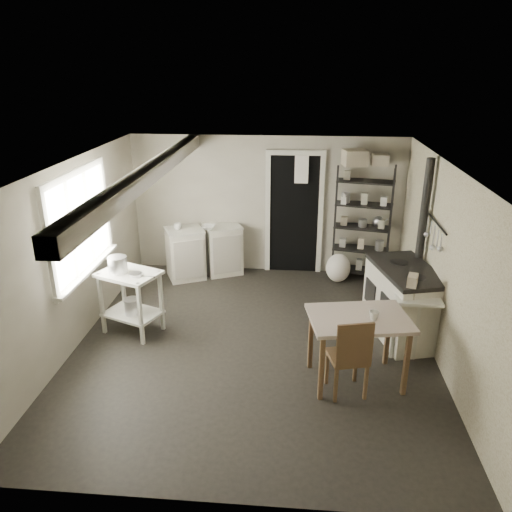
# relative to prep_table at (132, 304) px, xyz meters

# --- Properties ---
(floor) EXTENTS (5.00, 5.00, 0.00)m
(floor) POSITION_rel_prep_table_xyz_m (1.64, -0.20, -0.40)
(floor) COLOR black
(floor) RESTS_ON ground
(ceiling) EXTENTS (5.00, 5.00, 0.00)m
(ceiling) POSITION_rel_prep_table_xyz_m (1.64, -0.20, 1.90)
(ceiling) COLOR silver
(ceiling) RESTS_ON wall_back
(wall_back) EXTENTS (4.50, 0.02, 2.30)m
(wall_back) POSITION_rel_prep_table_xyz_m (1.64, 2.30, 0.75)
(wall_back) COLOR #AAA391
(wall_back) RESTS_ON ground
(wall_front) EXTENTS (4.50, 0.02, 2.30)m
(wall_front) POSITION_rel_prep_table_xyz_m (1.64, -2.70, 0.75)
(wall_front) COLOR #AAA391
(wall_front) RESTS_ON ground
(wall_left) EXTENTS (0.02, 5.00, 2.30)m
(wall_left) POSITION_rel_prep_table_xyz_m (-0.61, -0.20, 0.75)
(wall_left) COLOR #AAA391
(wall_left) RESTS_ON ground
(wall_right) EXTENTS (0.02, 5.00, 2.30)m
(wall_right) POSITION_rel_prep_table_xyz_m (3.89, -0.20, 0.75)
(wall_right) COLOR #AAA391
(wall_right) RESTS_ON ground
(window) EXTENTS (0.12, 1.76, 1.28)m
(window) POSITION_rel_prep_table_xyz_m (-0.58, 0.00, 1.10)
(window) COLOR silver
(window) RESTS_ON wall_left
(doorway) EXTENTS (0.96, 0.10, 2.08)m
(doorway) POSITION_rel_prep_table_xyz_m (2.09, 2.27, 0.60)
(doorway) COLOR silver
(doorway) RESTS_ON ground
(ceiling_beam) EXTENTS (0.18, 5.00, 0.18)m
(ceiling_beam) POSITION_rel_prep_table_xyz_m (0.44, -0.20, 1.80)
(ceiling_beam) COLOR silver
(ceiling_beam) RESTS_ON ceiling
(wallpaper_panel) EXTENTS (0.01, 5.00, 2.30)m
(wallpaper_panel) POSITION_rel_prep_table_xyz_m (3.88, -0.20, 0.75)
(wallpaper_panel) COLOR beige
(wallpaper_panel) RESTS_ON wall_right
(utensil_rail) EXTENTS (0.06, 1.20, 0.44)m
(utensil_rail) POSITION_rel_prep_table_xyz_m (3.83, 0.40, 1.15)
(utensil_rail) COLOR silver
(utensil_rail) RESTS_ON wall_right
(prep_table) EXTENTS (0.90, 0.78, 0.86)m
(prep_table) POSITION_rel_prep_table_xyz_m (0.00, 0.00, 0.00)
(prep_table) COLOR silver
(prep_table) RESTS_ON ground
(stockpot) EXTENTS (0.28, 0.28, 0.26)m
(stockpot) POSITION_rel_prep_table_xyz_m (-0.13, -0.01, 0.54)
(stockpot) COLOR silver
(stockpot) RESTS_ON prep_table
(saucepan) EXTENTS (0.19, 0.19, 0.09)m
(saucepan) POSITION_rel_prep_table_xyz_m (0.13, -0.10, 0.45)
(saucepan) COLOR silver
(saucepan) RESTS_ON prep_table
(bucket) EXTENTS (0.22, 0.22, 0.23)m
(bucket) POSITION_rel_prep_table_xyz_m (0.02, -0.04, -0.02)
(bucket) COLOR silver
(bucket) RESTS_ON prep_table
(base_cabinets) EXTENTS (1.40, 1.04, 0.84)m
(base_cabinets) POSITION_rel_prep_table_xyz_m (0.61, 1.98, 0.06)
(base_cabinets) COLOR beige
(base_cabinets) RESTS_ON ground
(mixing_bowl) EXTENTS (0.31, 0.31, 0.07)m
(mixing_bowl) POSITION_rel_prep_table_xyz_m (0.70, 1.90, 0.56)
(mixing_bowl) COLOR silver
(mixing_bowl) RESTS_ON base_cabinets
(counter_cup) EXTENTS (0.13, 0.13, 0.10)m
(counter_cup) POSITION_rel_prep_table_xyz_m (0.22, 1.83, 0.57)
(counter_cup) COLOR silver
(counter_cup) RESTS_ON base_cabinets
(shelf_rack) EXTENTS (0.95, 0.53, 1.89)m
(shelf_rack) POSITION_rel_prep_table_xyz_m (3.21, 2.11, 0.55)
(shelf_rack) COLOR black
(shelf_rack) RESTS_ON ground
(shelf_jar) EXTENTS (0.10, 0.10, 0.19)m
(shelf_jar) POSITION_rel_prep_table_xyz_m (2.88, 2.08, 0.97)
(shelf_jar) COLOR silver
(shelf_jar) RESTS_ON shelf_rack
(storage_box_a) EXTENTS (0.40, 0.36, 0.24)m
(storage_box_a) POSITION_rel_prep_table_xyz_m (3.00, 2.05, 1.61)
(storage_box_a) COLOR beige
(storage_box_a) RESTS_ON shelf_rack
(storage_box_b) EXTENTS (0.28, 0.26, 0.17)m
(storage_box_b) POSITION_rel_prep_table_xyz_m (3.39, 2.11, 1.59)
(storage_box_b) COLOR beige
(storage_box_b) RESTS_ON shelf_rack
(stove) EXTENTS (0.94, 1.33, 0.95)m
(stove) POSITION_rel_prep_table_xyz_m (3.56, 0.21, 0.04)
(stove) COLOR beige
(stove) RESTS_ON ground
(stovepipe) EXTENTS (0.14, 0.14, 1.43)m
(stovepipe) POSITION_rel_prep_table_xyz_m (3.79, 0.63, 1.19)
(stovepipe) COLOR black
(stovepipe) RESTS_ON stove
(side_ledge) EXTENTS (0.54, 0.30, 0.81)m
(side_ledge) POSITION_rel_prep_table_xyz_m (3.59, -0.37, 0.03)
(side_ledge) COLOR silver
(side_ledge) RESTS_ON ground
(oats_box) EXTENTS (0.16, 0.21, 0.27)m
(oats_box) POSITION_rel_prep_table_xyz_m (3.51, -0.31, 0.61)
(oats_box) COLOR beige
(oats_box) RESTS_ON side_ledge
(work_table) EXTENTS (1.18, 0.92, 0.81)m
(work_table) POSITION_rel_prep_table_xyz_m (2.85, -0.87, -0.02)
(work_table) COLOR beige
(work_table) RESTS_ON ground
(table_cup) EXTENTS (0.14, 0.14, 0.10)m
(table_cup) POSITION_rel_prep_table_xyz_m (2.99, -0.92, 0.41)
(table_cup) COLOR silver
(table_cup) RESTS_ON work_table
(chair) EXTENTS (0.47, 0.49, 0.94)m
(chair) POSITION_rel_prep_table_xyz_m (2.73, -1.09, 0.08)
(chair) COLOR #503722
(chair) RESTS_ON ground
(flour_sack) EXTENTS (0.49, 0.45, 0.48)m
(flour_sack) POSITION_rel_prep_table_xyz_m (2.84, 1.88, -0.16)
(flour_sack) COLOR white
(flour_sack) RESTS_ON ground
(floor_crock) EXTENTS (0.12, 0.12, 0.13)m
(floor_crock) POSITION_rel_prep_table_xyz_m (3.07, -0.37, -0.33)
(floor_crock) COLOR silver
(floor_crock) RESTS_ON ground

